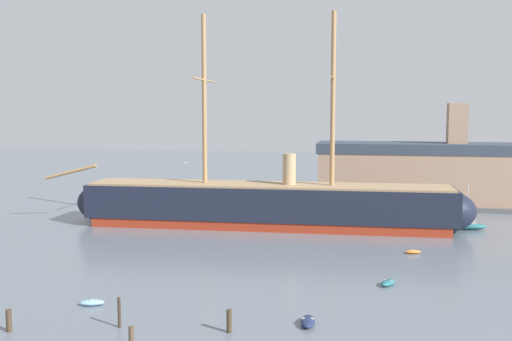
# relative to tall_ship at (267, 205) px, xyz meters

# --- Properties ---
(tall_ship) EXTENTS (63.50, 13.32, 30.54)m
(tall_ship) POSITION_rel_tall_ship_xyz_m (0.00, 0.00, 0.00)
(tall_ship) COLOR maroon
(tall_ship) RESTS_ON ground
(dinghy_foreground_left) EXTENTS (2.31, 1.48, 0.50)m
(dinghy_foreground_left) POSITION_rel_tall_ship_xyz_m (-9.18, -36.48, -3.02)
(dinghy_foreground_left) COLOR #7FB2D6
(dinghy_foreground_left) RESTS_ON ground
(dinghy_foreground_right) EXTENTS (1.28, 2.63, 0.60)m
(dinghy_foreground_right) POSITION_rel_tall_ship_xyz_m (9.74, -37.56, -2.97)
(dinghy_foreground_right) COLOR #1E284C
(dinghy_foreground_right) RESTS_ON ground
(dinghy_mid_right) EXTENTS (1.89, 2.45, 0.53)m
(dinghy_mid_right) POSITION_rel_tall_ship_xyz_m (16.32, -25.67, -3.01)
(dinghy_mid_right) COLOR #236670
(dinghy_mid_right) RESTS_ON ground
(dinghy_alongside_stern) EXTENTS (2.00, 1.20, 0.44)m
(dinghy_alongside_stern) POSITION_rel_tall_ship_xyz_m (19.64, -12.29, -3.05)
(dinghy_alongside_stern) COLOR orange
(dinghy_alongside_stern) RESTS_ON ground
(motorboat_far_left) EXTENTS (2.50, 3.84, 1.50)m
(motorboat_far_left) POSITION_rel_tall_ship_xyz_m (-30.34, 6.03, -2.75)
(motorboat_far_left) COLOR gray
(motorboat_far_left) RESTS_ON ground
(sailboat_far_right) EXTENTS (5.14, 1.92, 6.56)m
(sailboat_far_right) POSITION_rel_tall_ship_xyz_m (28.45, 3.52, -2.72)
(sailboat_far_right) COLOR #236670
(sailboat_far_right) RESTS_ON ground
(mooring_piling_nearest) EXTENTS (0.40, 0.40, 1.80)m
(mooring_piling_nearest) POSITION_rel_tall_ship_xyz_m (3.99, -40.23, -2.38)
(mooring_piling_nearest) COLOR #423323
(mooring_piling_nearest) RESTS_ON ground
(mooring_piling_left_pair) EXTENTS (0.43, 0.43, 1.73)m
(mooring_piling_left_pair) POSITION_rel_tall_ship_xyz_m (-12.63, -43.25, -2.41)
(mooring_piling_left_pair) COLOR #423323
(mooring_piling_left_pair) RESTS_ON ground
(mooring_piling_right_pair) EXTENTS (0.38, 0.38, 1.96)m
(mooring_piling_right_pair) POSITION_rel_tall_ship_xyz_m (-1.79, -45.28, -2.30)
(mooring_piling_right_pair) COLOR #4C3D2D
(mooring_piling_right_pair) RESTS_ON ground
(mooring_piling_midwater) EXTENTS (0.25, 0.25, 2.39)m
(mooring_piling_midwater) POSITION_rel_tall_ship_xyz_m (-4.68, -40.84, -2.08)
(mooring_piling_midwater) COLOR #382B1E
(mooring_piling_midwater) RESTS_ON ground
(dockside_warehouse_right) EXTENTS (43.61, 12.28, 18.11)m
(dockside_warehouse_right) POSITION_rel_tall_ship_xyz_m (25.60, 23.82, 2.35)
(dockside_warehouse_right) COLOR #565659
(dockside_warehouse_right) RESTS_ON ground
(seagull_in_flight) EXTENTS (0.54, 1.15, 0.13)m
(seagull_in_flight) POSITION_rel_tall_ship_xyz_m (-6.27, -18.85, 7.70)
(seagull_in_flight) COLOR silver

